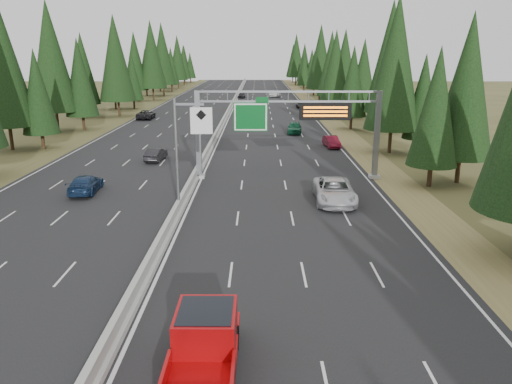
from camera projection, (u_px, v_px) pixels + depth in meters
road at (226, 117)px, 88.67m from camera, size 32.00×260.00×0.08m
shoulder_right at (326, 117)px, 88.60m from camera, size 3.60×260.00×0.06m
shoulder_left at (126, 117)px, 88.74m from camera, size 3.60×260.00×0.06m
median_barrier at (226, 115)px, 88.57m from camera, size 0.70×260.00×0.85m
sign_gantry at (295, 121)px, 43.77m from camera, size 16.75×0.98×7.80m
hov_sign_pole at (185, 147)px, 34.39m from camera, size 2.80×0.50×8.00m
tree_row_right at (377, 68)px, 68.36m from camera, size 11.97×241.14×18.14m
tree_row_left at (82, 65)px, 77.57m from camera, size 11.41×239.59×18.90m
silver_minivan at (334, 191)px, 37.71m from camera, size 3.07×6.40×1.76m
red_pickup at (205, 341)px, 17.54m from camera, size 2.27×6.37×2.07m
car_ahead_green at (295, 128)px, 70.36m from camera, size 2.41×4.96×1.63m
car_ahead_dkred at (332, 142)px, 59.88m from camera, size 1.82×4.22×1.35m
car_ahead_dkgrey at (301, 105)px, 102.82m from camera, size 2.00×4.50×1.28m
car_ahead_white at (274, 94)px, 129.67m from camera, size 3.01×6.00×1.63m
car_ahead_far at (242, 95)px, 126.21m from camera, size 1.89×4.19×1.40m
car_onc_near at (156, 154)px, 52.37m from camera, size 1.79×4.21×1.35m
car_onc_blue at (85, 184)px, 40.33m from camera, size 2.34×5.07×1.43m
car_onc_white at (196, 110)px, 92.98m from camera, size 2.34×4.90×1.62m
car_onc_far at (146, 115)px, 85.74m from camera, size 2.64×5.59×1.54m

